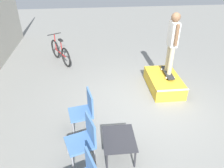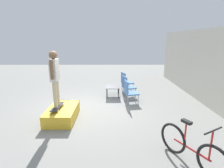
{
  "view_description": "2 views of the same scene",
  "coord_description": "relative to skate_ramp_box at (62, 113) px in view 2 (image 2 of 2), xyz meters",
  "views": [
    {
      "loc": [
        -4.67,
        1.45,
        3.64
      ],
      "look_at": [
        -0.33,
        1.0,
        0.95
      ],
      "focal_mm": 35.0,
      "sensor_mm": 36.0,
      "label": 1
    },
    {
      "loc": [
        6.21,
        0.92,
        2.58
      ],
      "look_at": [
        -0.23,
        0.95,
        0.93
      ],
      "focal_mm": 28.0,
      "sensor_mm": 36.0,
      "label": 2
    }
  ],
  "objects": [
    {
      "name": "ground_plane",
      "position": [
        -0.81,
        0.71,
        -0.2
      ],
      "size": [
        24.0,
        24.0,
        0.0
      ],
      "primitive_type": "plane",
      "color": "gray"
    },
    {
      "name": "house_wall_back",
      "position": [
        -0.81,
        5.42,
        1.3
      ],
      "size": [
        12.0,
        0.06,
        3.0
      ],
      "color": "beige",
      "rests_on": "ground_plane"
    },
    {
      "name": "skate_ramp_box",
      "position": [
        0.0,
        0.0,
        0.0
      ],
      "size": [
        1.52,
        0.89,
        0.41
      ],
      "color": "gold",
      "rests_on": "ground_plane"
    },
    {
      "name": "skateboard_on_ramp",
      "position": [
        0.11,
        -0.12,
        0.28
      ],
      "size": [
        0.87,
        0.28,
        0.07
      ],
      "rotation": [
        0.0,
        0.0,
        -0.04
      ],
      "color": "#2D2D2D",
      "rests_on": "skate_ramp_box"
    },
    {
      "name": "person_skater",
      "position": [
        0.11,
        -0.12,
        1.33
      ],
      "size": [
        0.57,
        0.25,
        1.76
      ],
      "rotation": [
        0.0,
        0.0,
        0.0
      ],
      "color": "#C6B793",
      "rests_on": "skateboard_on_ramp"
    },
    {
      "name": "coffee_table",
      "position": [
        -2.41,
        1.7,
        0.21
      ],
      "size": [
        0.77,
        0.64,
        0.46
      ],
      "color": "#2D2D33",
      "rests_on": "ground_plane"
    },
    {
      "name": "patio_chair_left",
      "position": [
        -3.29,
        2.38,
        0.32
      ],
      "size": [
        0.66,
        0.66,
        0.95
      ],
      "rotation": [
        0.0,
        0.0,
        3.47
      ],
      "color": "#99999E",
      "rests_on": "ground_plane"
    },
    {
      "name": "patio_chair_center",
      "position": [
        -2.38,
        2.38,
        0.32
      ],
      "size": [
        0.65,
        0.65,
        0.95
      ],
      "rotation": [
        0.0,
        0.0,
        3.45
      ],
      "color": "#99999E",
      "rests_on": "ground_plane"
    },
    {
      "name": "patio_chair_right",
      "position": [
        -1.48,
        2.37,
        0.32
      ],
      "size": [
        0.61,
        0.61,
        0.95
      ],
      "rotation": [
        0.0,
        0.0,
        3.34
      ],
      "color": "#99999E",
      "rests_on": "ground_plane"
    },
    {
      "name": "bicycle",
      "position": [
        2.21,
        3.29,
        0.18
      ],
      "size": [
        1.5,
        0.86,
        0.99
      ],
      "rotation": [
        0.0,
        0.0,
        0.51
      ],
      "color": "black",
      "rests_on": "ground_plane"
    }
  ]
}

